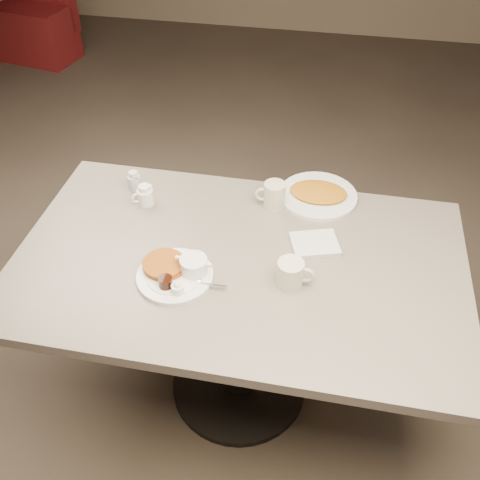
% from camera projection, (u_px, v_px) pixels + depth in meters
% --- Properties ---
extents(room, '(7.04, 8.04, 2.84)m').
position_uv_depth(room, '(238.00, 75.00, 1.34)').
color(room, '#4C3F33').
rests_on(room, ground).
extents(diner_table, '(1.50, 0.90, 0.75)m').
position_uv_depth(diner_table, '(239.00, 294.00, 1.90)').
color(diner_table, slate).
rests_on(diner_table, ground).
extents(main_plate, '(0.31, 0.27, 0.07)m').
position_uv_depth(main_plate, '(177.00, 271.00, 1.71)').
color(main_plate, silver).
rests_on(main_plate, diner_table).
extents(coffee_mug_near, '(0.12, 0.09, 0.09)m').
position_uv_depth(coffee_mug_near, '(291.00, 273.00, 1.67)').
color(coffee_mug_near, beige).
rests_on(coffee_mug_near, diner_table).
extents(napkin, '(0.19, 0.17, 0.02)m').
position_uv_depth(napkin, '(315.00, 244.00, 1.82)').
color(napkin, beige).
rests_on(napkin, diner_table).
extents(coffee_mug_far, '(0.12, 0.09, 0.10)m').
position_uv_depth(coffee_mug_far, '(274.00, 195.00, 1.96)').
color(coffee_mug_far, beige).
rests_on(coffee_mug_far, diner_table).
extents(creamer_left, '(0.08, 0.07, 0.08)m').
position_uv_depth(creamer_left, '(145.00, 196.00, 1.98)').
color(creamer_left, white).
rests_on(creamer_left, diner_table).
extents(creamer_right, '(0.06, 0.06, 0.08)m').
position_uv_depth(creamer_right, '(134.00, 181.00, 2.05)').
color(creamer_right, '#BABBB7').
rests_on(creamer_right, diner_table).
extents(hash_plate, '(0.30, 0.30, 0.04)m').
position_uv_depth(hash_plate, '(318.00, 194.00, 2.02)').
color(hash_plate, silver).
rests_on(hash_plate, diner_table).
extents(booth_back_left, '(1.25, 1.40, 1.12)m').
position_uv_depth(booth_back_left, '(8.00, 8.00, 4.51)').
color(booth_back_left, maroon).
rests_on(booth_back_left, ground).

